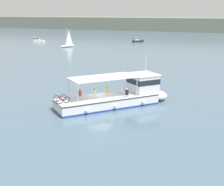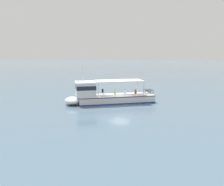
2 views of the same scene
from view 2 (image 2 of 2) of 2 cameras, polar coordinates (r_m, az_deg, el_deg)
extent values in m
plane|color=slate|center=(32.97, 2.01, -2.69)|extent=(400.00, 400.00, 0.00)
cube|color=silver|center=(33.97, 0.99, -1.38)|extent=(9.40, 10.33, 1.10)
ellipsoid|color=silver|center=(33.06, -9.51, -1.81)|extent=(3.67, 3.58, 1.01)
cube|color=navy|center=(34.06, 0.98, -2.12)|extent=(9.43, 10.35, 0.16)
cube|color=#2D2D33|center=(33.88, 0.99, -0.60)|extent=(9.45, 10.36, 0.10)
cube|color=silver|center=(32.95, -6.46, 0.87)|extent=(3.76, 3.74, 1.90)
cube|color=#19232D|center=(32.90, -6.47, 1.44)|extent=(3.83, 3.81, 0.56)
cube|color=white|center=(32.81, -6.49, 2.61)|extent=(3.98, 3.97, 0.12)
cube|color=white|center=(33.68, 1.74, 3.00)|extent=(6.57, 7.02, 0.10)
cylinder|color=silver|center=(31.83, -3.32, 0.69)|extent=(0.08, 0.08, 2.00)
cylinder|color=silver|center=(34.48, -4.07, 1.38)|extent=(0.08, 0.08, 2.00)
cylinder|color=silver|center=(33.51, 7.71, 1.07)|extent=(0.08, 0.08, 2.00)
cylinder|color=silver|center=(36.04, 6.20, 1.71)|extent=(0.08, 0.08, 2.00)
cylinder|color=silver|center=(32.66, -7.05, 4.61)|extent=(0.06, 0.06, 2.20)
sphere|color=white|center=(35.07, -5.11, -1.15)|extent=(0.36, 0.36, 0.36)
sphere|color=white|center=(35.66, 0.15, -0.94)|extent=(0.36, 0.36, 0.36)
sphere|color=white|center=(36.47, 4.90, -0.73)|extent=(0.36, 0.36, 0.36)
torus|color=black|center=(34.75, 8.47, 0.24)|extent=(0.47, 0.54, 0.66)
torus|color=black|center=(35.01, 9.54, 0.29)|extent=(0.47, 0.54, 0.66)
cylinder|color=maroon|center=(34.86, 9.01, 0.46)|extent=(0.50, 0.57, 0.06)
torus|color=black|center=(35.58, 7.95, 0.48)|extent=(0.47, 0.54, 0.66)
torus|color=black|center=(35.83, 9.00, 0.51)|extent=(0.47, 0.54, 0.66)
cylinder|color=#232328|center=(35.69, 8.48, 0.68)|extent=(0.50, 0.57, 0.06)
cube|color=red|center=(33.73, 5.73, 0.24)|extent=(0.39, 0.37, 0.52)
sphere|color=tan|center=(33.68, 5.74, 0.86)|extent=(0.20, 0.20, 0.20)
cube|color=white|center=(33.66, 3.14, 0.26)|extent=(0.39, 0.37, 0.52)
sphere|color=#9E7051|center=(33.61, 3.14, 0.88)|extent=(0.20, 0.20, 0.20)
cube|color=yellow|center=(33.17, 0.75, 0.13)|extent=(0.39, 0.37, 0.52)
sphere|color=#9E7051|center=(33.11, 0.75, 0.76)|extent=(0.20, 0.20, 0.20)
cube|color=black|center=(34.50, -2.29, 0.49)|extent=(0.39, 0.37, 0.52)
sphere|color=beige|center=(34.44, -2.30, 1.10)|extent=(0.20, 0.20, 0.20)
camera|label=1|loc=(64.99, 7.08, 11.93)|focal=51.07mm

